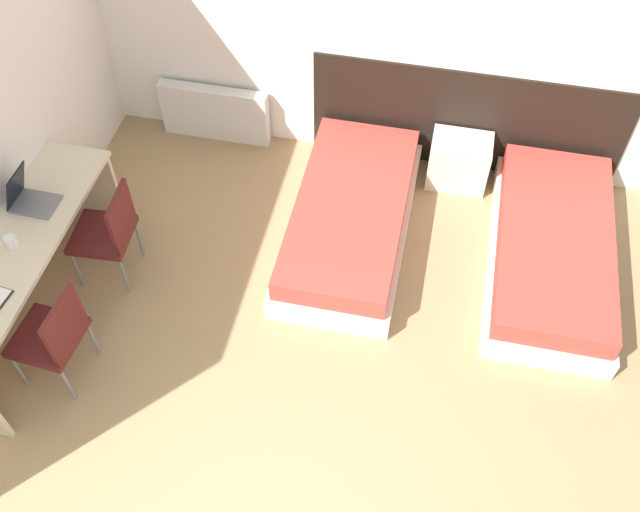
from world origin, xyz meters
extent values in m
cube|color=white|center=(0.00, 3.91, 1.35)|extent=(5.59, 0.05, 2.70)
cube|color=black|center=(0.90, 3.87, 0.50)|extent=(2.65, 0.03, 1.00)
cube|color=beige|center=(0.09, 2.86, 0.10)|extent=(0.94, 1.95, 0.20)
cube|color=#CC3D33|center=(0.09, 2.86, 0.29)|extent=(0.86, 1.87, 0.19)
cube|color=beige|center=(1.70, 2.86, 0.10)|extent=(0.94, 1.95, 0.20)
cube|color=#CC3D33|center=(1.70, 2.86, 0.29)|extent=(0.86, 1.87, 0.19)
cube|color=beige|center=(0.90, 3.66, 0.23)|extent=(0.51, 0.36, 0.46)
cube|color=silver|center=(-1.34, 3.79, 0.27)|extent=(1.00, 0.12, 0.54)
cube|color=beige|center=(-2.03, 1.63, 0.73)|extent=(0.53, 2.06, 0.04)
cube|color=beige|center=(-2.03, 2.64, 0.36)|extent=(0.48, 0.04, 0.71)
cube|color=#511919|center=(-1.67, 2.09, 0.43)|extent=(0.46, 0.46, 0.05)
cube|color=#511919|center=(-1.47, 2.10, 0.66)|extent=(0.05, 0.39, 0.41)
cylinder|color=slate|center=(-1.85, 1.89, 0.20)|extent=(0.02, 0.02, 0.40)
cylinder|color=slate|center=(-1.87, 2.26, 0.20)|extent=(0.02, 0.02, 0.40)
cylinder|color=slate|center=(-1.48, 1.92, 0.20)|extent=(0.02, 0.02, 0.40)
cylinder|color=slate|center=(-1.50, 2.29, 0.20)|extent=(0.02, 0.02, 0.40)
cube|color=#511919|center=(-1.67, 1.16, 0.43)|extent=(0.46, 0.46, 0.05)
cube|color=#511919|center=(-1.47, 1.15, 0.66)|extent=(0.06, 0.39, 0.41)
cylinder|color=slate|center=(-1.87, 0.99, 0.20)|extent=(0.02, 0.02, 0.40)
cylinder|color=slate|center=(-1.84, 1.36, 0.20)|extent=(0.02, 0.02, 0.40)
cylinder|color=slate|center=(-1.50, 0.96, 0.20)|extent=(0.02, 0.02, 0.40)
cylinder|color=slate|center=(-1.47, 1.33, 0.20)|extent=(0.02, 0.02, 0.40)
cube|color=slate|center=(-2.06, 2.01, 0.76)|extent=(0.32, 0.25, 0.02)
cube|color=black|center=(-2.17, 2.01, 0.92)|extent=(0.12, 0.24, 0.30)
cylinder|color=white|center=(-2.04, 1.63, 0.79)|extent=(0.08, 0.08, 0.09)
camera|label=1|loc=(0.67, -0.97, 4.51)|focal=40.00mm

